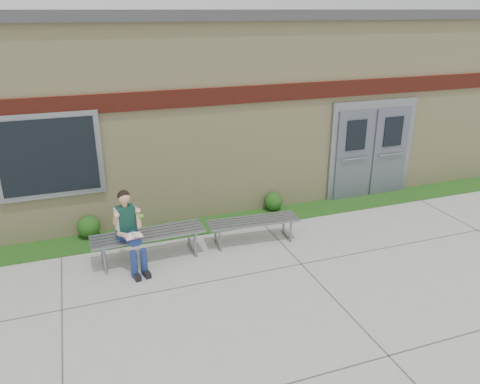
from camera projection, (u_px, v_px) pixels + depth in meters
name	position (u px, v px, depth m)	size (l,w,h in m)	color
ground	(260.00, 290.00, 7.52)	(80.00, 80.00, 0.00)	#9E9E99
grass_strip	(213.00, 224.00, 9.79)	(16.00, 0.80, 0.02)	#144412
school_building	(173.00, 97.00, 12.00)	(16.20, 6.22, 4.20)	beige
bench_left	(148.00, 239.00, 8.31)	(2.01, 0.61, 0.52)	gray
bench_right	(253.00, 225.00, 8.96)	(1.78, 0.61, 0.46)	gray
girl	(129.00, 229.00, 7.90)	(0.51, 0.82, 1.40)	navy
shrub_mid	(89.00, 227.00, 9.15)	(0.44, 0.44, 0.44)	#144412
shrub_east	(273.00, 201.00, 10.40)	(0.40, 0.40, 0.40)	#144412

